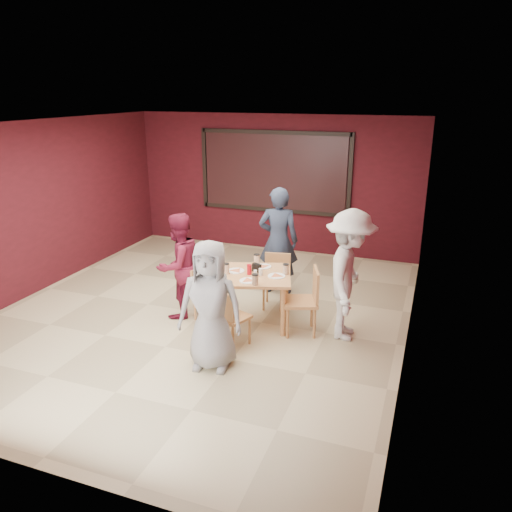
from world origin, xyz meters
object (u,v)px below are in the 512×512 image
(diner_front, at_px, (211,306))
(diner_left, at_px, (179,266))
(chair_front, at_px, (229,315))
(chair_left, at_px, (205,290))
(chair_back, at_px, (277,277))
(chair_right, at_px, (306,297))
(dining_table, at_px, (256,280))
(diner_back, at_px, (278,241))
(diner_right, at_px, (349,275))

(diner_front, height_order, diner_left, diner_front)
(chair_front, relative_size, chair_left, 1.05)
(chair_back, xyz_separation_m, chair_right, (0.67, -0.75, 0.06))
(dining_table, distance_m, chair_right, 0.77)
(chair_front, relative_size, diner_left, 0.52)
(diner_back, distance_m, diner_right, 1.83)
(diner_front, bearing_deg, chair_left, 109.61)
(chair_right, bearing_deg, chair_left, -178.57)
(chair_back, height_order, diner_back, diner_back)
(chair_right, relative_size, diner_left, 0.60)
(chair_back, xyz_separation_m, diner_left, (-1.24, -0.84, 0.32))
(chair_back, height_order, chair_left, chair_back)
(chair_front, xyz_separation_m, diner_front, (-0.01, -0.51, 0.35))
(chair_front, height_order, diner_left, diner_left)
(dining_table, relative_size, chair_back, 1.46)
(diner_right, bearing_deg, diner_left, 90.39)
(dining_table, height_order, diner_left, diner_left)
(diner_right, bearing_deg, chair_front, 117.03)
(chair_right, bearing_deg, chair_front, -138.50)
(chair_front, relative_size, diner_front, 0.51)
(chair_front, xyz_separation_m, diner_right, (1.40, 0.83, 0.44))
(chair_right, xyz_separation_m, diner_right, (0.56, 0.08, 0.37))
(diner_front, xyz_separation_m, diner_back, (0.04, 2.55, 0.09))
(diner_left, distance_m, diner_right, 2.48)
(chair_right, xyz_separation_m, diner_left, (-1.92, -0.09, 0.26))
(dining_table, bearing_deg, diner_front, -94.46)
(chair_front, relative_size, chair_back, 0.98)
(diner_right, bearing_deg, dining_table, 88.14)
(chair_right, relative_size, diner_right, 0.52)
(chair_left, xyz_separation_m, diner_left, (-0.39, -0.05, 0.35))
(chair_front, relative_size, diner_right, 0.46)
(chair_front, bearing_deg, diner_left, 148.42)
(chair_back, xyz_separation_m, diner_right, (1.23, -0.66, 0.43))
(dining_table, xyz_separation_m, chair_back, (0.08, 0.70, -0.20))
(chair_back, relative_size, diner_front, 0.52)
(diner_back, bearing_deg, diner_left, 40.45)
(chair_right, xyz_separation_m, diner_front, (-0.86, -1.26, 0.28))
(chair_back, bearing_deg, diner_back, 105.33)
(dining_table, bearing_deg, chair_right, -3.14)
(diner_back, bearing_deg, chair_left, 50.76)
(diner_left, height_order, diner_right, diner_right)
(diner_back, relative_size, diner_left, 1.13)
(diner_front, relative_size, diner_back, 0.90)
(dining_table, height_order, chair_front, dining_table)
(chair_back, bearing_deg, chair_right, -48.00)
(diner_right, bearing_deg, diner_back, 45.02)
(dining_table, xyz_separation_m, chair_left, (-0.77, -0.08, -0.23))
(chair_front, xyz_separation_m, diner_back, (0.02, 2.04, 0.43))
(diner_back, bearing_deg, chair_right, 111.16)
(chair_front, xyz_separation_m, chair_right, (0.85, 0.75, 0.07))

